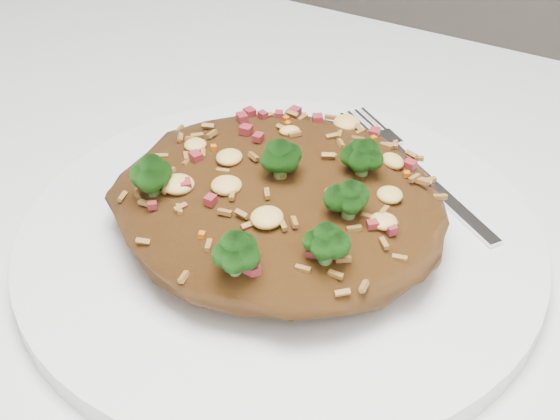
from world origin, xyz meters
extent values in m
cube|color=silver|center=(0.00, 0.00, 0.73)|extent=(1.20, 0.80, 0.04)
cylinder|color=olive|center=(-0.54, 0.34, 0.35)|extent=(0.06, 0.06, 0.71)
cylinder|color=white|center=(-0.03, 0.08, 0.76)|extent=(0.30, 0.30, 0.01)
ellipsoid|color=brown|center=(-0.03, 0.08, 0.79)|extent=(0.19, 0.17, 0.04)
ellipsoid|color=#0E3E08|center=(-0.03, 0.07, 0.82)|extent=(0.02, 0.02, 0.02)
ellipsoid|color=#0E3E08|center=(0.01, 0.10, 0.82)|extent=(0.02, 0.02, 0.02)
ellipsoid|color=#0E3E08|center=(0.02, 0.06, 0.82)|extent=(0.02, 0.02, 0.02)
ellipsoid|color=#0E3E08|center=(-0.01, 0.01, 0.81)|extent=(0.02, 0.02, 0.02)
ellipsoid|color=#0E3E08|center=(-0.08, 0.03, 0.81)|extent=(0.02, 0.02, 0.02)
ellipsoid|color=#0E3E08|center=(0.02, 0.03, 0.81)|extent=(0.02, 0.02, 0.02)
cube|color=silver|center=(0.05, 0.14, 0.77)|extent=(0.09, 0.06, 0.00)
cube|color=silver|center=(-0.03, 0.20, 0.77)|extent=(0.04, 0.04, 0.00)
camera|label=1|loc=(0.14, -0.23, 1.05)|focal=50.00mm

